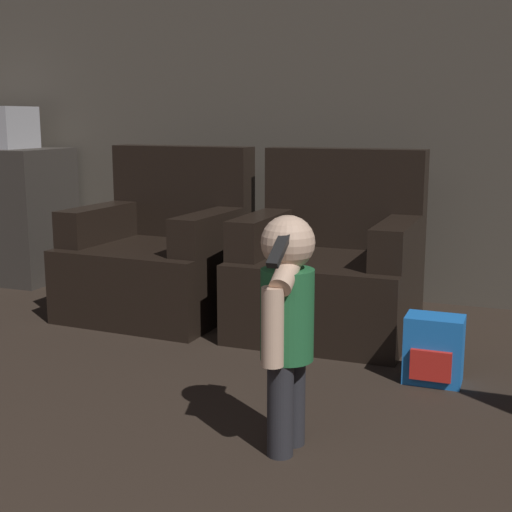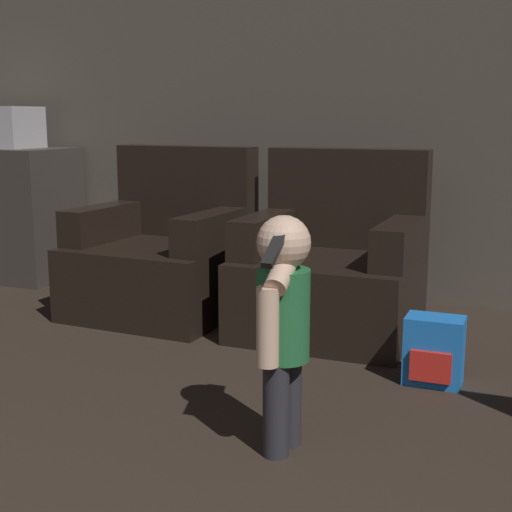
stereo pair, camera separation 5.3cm
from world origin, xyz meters
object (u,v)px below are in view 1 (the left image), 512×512
object	(u,v)px
armchair_left	(161,257)
person_toddler	(287,315)
armchair_right	(330,270)
toy_backpack	(434,350)

from	to	relation	value
armchair_left	person_toddler	xyz separation A→B (m)	(1.22, -1.40, 0.15)
armchair_right	person_toddler	bearing A→B (deg)	-80.41
armchair_left	person_toddler	size ratio (longest dim) A/B	1.18
armchair_right	person_toddler	distance (m)	1.43
armchair_right	armchair_left	bearing A→B (deg)	-179.55
person_toddler	toy_backpack	size ratio (longest dim) A/B	2.77
person_toddler	toy_backpack	world-z (taller)	person_toddler
person_toddler	toy_backpack	bearing A→B (deg)	161.31
person_toddler	toy_backpack	distance (m)	0.95
toy_backpack	person_toddler	bearing A→B (deg)	-115.13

